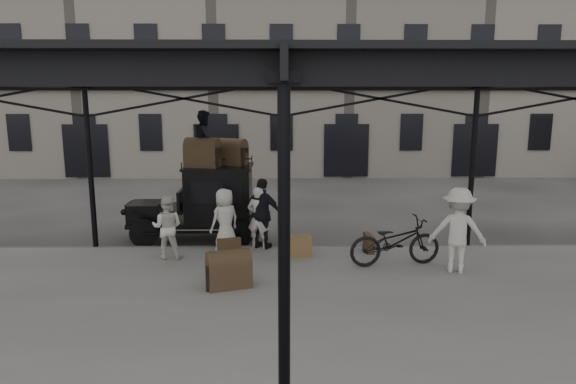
# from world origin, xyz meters

# --- Properties ---
(ground) EXTENTS (120.00, 120.00, 0.00)m
(ground) POSITION_xyz_m (0.00, 0.00, 0.00)
(ground) COLOR #383533
(ground) RESTS_ON ground
(platform) EXTENTS (28.00, 8.00, 0.15)m
(platform) POSITION_xyz_m (0.00, -2.00, 0.07)
(platform) COLOR slate
(platform) RESTS_ON ground
(canopy) EXTENTS (22.50, 9.00, 4.74)m
(canopy) POSITION_xyz_m (0.00, -1.72, 4.60)
(canopy) COLOR black
(canopy) RESTS_ON ground
(building_frontage) EXTENTS (64.00, 8.00, 14.00)m
(building_frontage) POSITION_xyz_m (0.00, 18.00, 7.00)
(building_frontage) COLOR slate
(building_frontage) RESTS_ON ground
(taxi) EXTENTS (3.65, 1.55, 2.18)m
(taxi) POSITION_xyz_m (-2.11, 3.06, 1.20)
(taxi) COLOR black
(taxi) RESTS_ON ground
(porter_left) EXTENTS (0.69, 0.54, 1.66)m
(porter_left) POSITION_xyz_m (-0.62, 1.80, 0.98)
(porter_left) COLOR beige
(porter_left) RESTS_ON platform
(porter_midleft) EXTENTS (0.80, 0.64, 1.58)m
(porter_midleft) POSITION_xyz_m (-2.85, 1.02, 0.94)
(porter_midleft) COLOR silver
(porter_midleft) RESTS_ON platform
(porter_centre) EXTENTS (0.95, 0.92, 1.65)m
(porter_centre) POSITION_xyz_m (-1.48, 1.58, 0.97)
(porter_centre) COLOR beige
(porter_centre) RESTS_ON platform
(porter_official) EXTENTS (1.18, 0.89, 1.87)m
(porter_official) POSITION_xyz_m (-0.51, 1.80, 1.08)
(porter_official) COLOR black
(porter_official) RESTS_ON platform
(porter_right) EXTENTS (1.42, 1.05, 1.96)m
(porter_right) POSITION_xyz_m (3.98, -0.08, 1.13)
(porter_right) COLOR beige
(porter_right) RESTS_ON platform
(bicycle) EXTENTS (2.30, 1.10, 1.16)m
(bicycle) POSITION_xyz_m (2.67, 0.39, 0.73)
(bicycle) COLOR black
(bicycle) RESTS_ON platform
(porter_roof) EXTENTS (0.64, 0.79, 1.55)m
(porter_roof) POSITION_xyz_m (-2.14, 2.97, 2.95)
(porter_roof) COLOR black
(porter_roof) RESTS_ON taxi
(steamer_trunk_roof_near) EXTENTS (1.02, 0.75, 0.68)m
(steamer_trunk_roof_near) POSITION_xyz_m (-2.19, 2.82, 2.52)
(steamer_trunk_roof_near) COLOR #473221
(steamer_trunk_roof_near) RESTS_ON taxi
(steamer_trunk_roof_far) EXTENTS (0.99, 0.83, 0.62)m
(steamer_trunk_roof_far) POSITION_xyz_m (-1.44, 3.27, 2.49)
(steamer_trunk_roof_far) COLOR #473221
(steamer_trunk_roof_far) RESTS_ON taxi
(steamer_trunk_platform) EXTENTS (1.03, 0.80, 0.66)m
(steamer_trunk_platform) POSITION_xyz_m (-1.14, -0.94, 0.48)
(steamer_trunk_platform) COLOR #473221
(steamer_trunk_platform) RESTS_ON platform
(wicker_hamper) EXTENTS (0.62, 0.47, 0.50)m
(wicker_hamper) POSITION_xyz_m (0.43, 1.14, 0.40)
(wicker_hamper) COLOR olive
(wicker_hamper) RESTS_ON platform
(suitcase_upright) EXTENTS (0.21, 0.61, 0.45)m
(suitcase_upright) POSITION_xyz_m (2.23, 1.47, 0.38)
(suitcase_upright) COLOR #473221
(suitcase_upright) RESTS_ON platform
(suitcase_flat) EXTENTS (0.62, 0.30, 0.40)m
(suitcase_flat) POSITION_xyz_m (-1.36, 1.33, 0.35)
(suitcase_flat) COLOR #473221
(suitcase_flat) RESTS_ON platform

